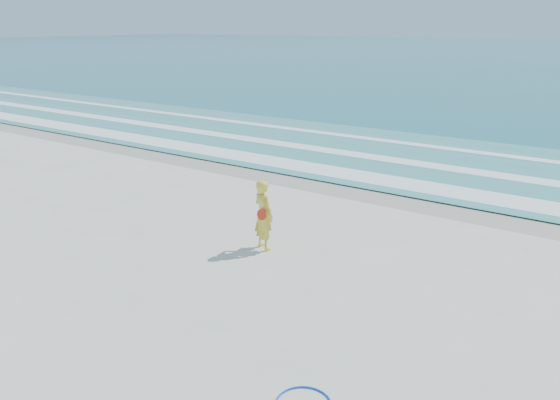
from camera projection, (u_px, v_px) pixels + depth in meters
The scene contains 7 objects.
ground at pixel (150, 293), 11.10m from camera, with size 400.00×400.00×0.00m, color silver.
wet_sand at pixel (354, 188), 18.14m from camera, with size 400.00×2.40×0.00m, color #B2A893.
shallow at pixel (411, 158), 22.04m from camera, with size 400.00×10.00×0.01m, color #59B7AD.
foam_near at pixel (371, 178), 19.14m from camera, with size 400.00×1.40×0.01m, color white.
foam_mid at pixel (403, 161), 21.41m from camera, with size 400.00×0.90×0.01m, color white.
foam_far at pixel (433, 146), 23.99m from camera, with size 400.00×0.60×0.01m, color white.
woman at pixel (264, 215), 13.02m from camera, with size 0.74×0.61×1.73m.
Camera 1 is at (7.85, -6.69, 5.22)m, focal length 35.00 mm.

